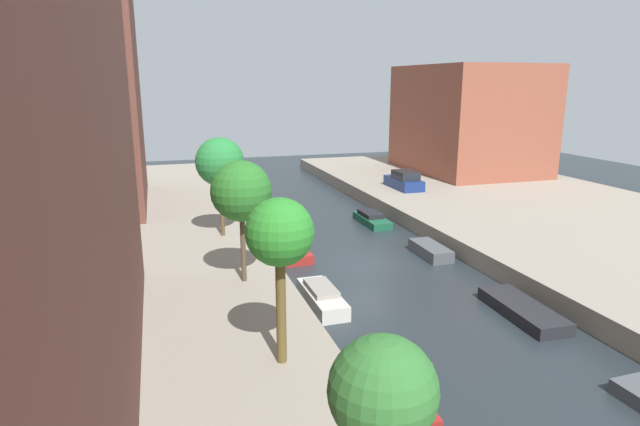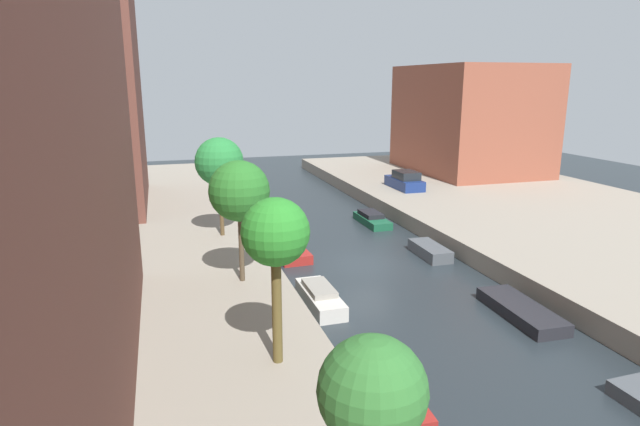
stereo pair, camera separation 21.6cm
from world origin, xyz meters
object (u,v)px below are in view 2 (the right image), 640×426
Objects in this scene: street_tree_0 at (372,394)px; street_tree_1 at (275,235)px; moored_boat_left_1 at (393,401)px; street_tree_2 at (239,191)px; low_block_right at (470,119)px; moored_boat_left_2 at (320,297)px; moored_boat_left_5 at (241,194)px; street_tree_3 at (219,162)px; apartment_tower_far at (50,18)px; moored_boat_right_2 at (521,311)px; moored_boat_right_3 at (430,251)px; moored_boat_right_4 at (372,219)px; moored_boat_left_4 at (262,215)px; moored_boat_left_3 at (288,248)px; parked_car at (405,181)px.

street_tree_0 is 7.36m from street_tree_1.
street_tree_2 is at bearing 108.26° from moored_boat_left_1.
moored_boat_left_1 is (2.97, -1.93, -4.72)m from street_tree_1.
moored_boat_left_2 is (-21.83, -23.95, -5.49)m from low_block_right.
low_block_right is 38.92m from moored_boat_left_1.
street_tree_3 is at bearing -102.42° from moored_boat_left_5.
apartment_tower_far is 5.60× the size of moored_boat_right_2.
low_block_right reaches higher than moored_boat_left_1.
moored_boat_right_3 is (7.73, 12.25, 0.04)m from moored_boat_left_1.
street_tree_1 is 15.58m from moored_boat_right_3.
apartment_tower_far is at bearing -160.88° from moored_boat_left_5.
moored_boat_right_4 is at bearing 93.46° from moored_boat_right_3.
moored_boat_left_1 is 0.84× the size of moored_boat_right_4.
street_tree_3 is at bearing -48.36° from apartment_tower_far.
low_block_right is 3.56× the size of moored_boat_right_4.
moored_boat_left_4 is (3.40, 6.55, -4.72)m from street_tree_3.
low_block_right is (34.00, 5.20, -7.29)m from apartment_tower_far.
moored_boat_right_2 is at bearing -91.02° from moored_boat_right_3.
moored_boat_left_3 is at bearing -145.86° from moored_boat_right_4.
parked_car is at bearing 12.42° from moored_boat_left_4.
moored_boat_right_3 is at bearing -20.41° from street_tree_3.
moored_boat_left_4 is at bearing -157.57° from low_block_right.
street_tree_1 is 1.17× the size of moored_boat_right_2.
moored_boat_left_2 is at bearing -22.72° from street_tree_2.
moored_boat_left_4 reaches higher than moored_boat_left_5.
apartment_tower_far is 32.30m from moored_boat_right_2.
low_block_right reaches higher than street_tree_3.
street_tree_0 is 27.25m from moored_boat_right_4.
moored_boat_right_4 is (19.35, -6.94, -12.83)m from apartment_tower_far.
moored_boat_left_3 is at bearing 80.51° from street_tree_0.
street_tree_3 is 17.19m from moored_boat_left_1.
moored_boat_right_4 is at bearing -131.32° from parked_car.
moored_boat_right_4 is (6.86, -3.27, -0.02)m from moored_boat_left_4.
street_tree_3 is 1.24× the size of moored_boat_right_2.
parked_car reaches higher than moored_boat_right_3.
street_tree_3 is at bearing 159.59° from moored_boat_right_3.
moored_boat_right_2 is at bearing -24.43° from moored_boat_left_2.
moored_boat_left_4 reaches higher than moored_boat_right_2.
street_tree_0 is at bearing -95.05° from moored_boat_left_5.
street_tree_0 is 1.03× the size of moored_boat_left_3.
moored_boat_left_4 is (-21.51, -8.88, -5.53)m from low_block_right.
parked_car is 1.32× the size of moored_boat_right_3.
moored_boat_left_5 is at bearing 89.59° from moored_boat_left_1.
street_tree_2 is 22.44m from moored_boat_left_5.
moored_boat_right_4 is (10.26, 3.28, -4.74)m from street_tree_3.
apartment_tower_far is 27.40m from street_tree_1.
low_block_right is 44.68m from street_tree_0.
street_tree_1 is 21.63m from moored_boat_left_4.
street_tree_3 is at bearing 90.00° from street_tree_2.
moored_boat_left_2 is 23.00m from moored_boat_left_5.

